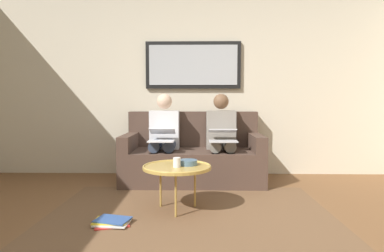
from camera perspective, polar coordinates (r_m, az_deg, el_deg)
name	(u,v)px	position (r m, az deg, el deg)	size (l,w,h in m)	color
wall_rear	(193,83)	(4.81, 0.22, 7.33)	(6.00, 0.12, 2.60)	beige
area_rug	(190,212)	(3.22, -0.32, -14.49)	(2.60, 1.80, 0.01)	brown
couch	(193,157)	(4.37, 0.11, -5.32)	(1.76, 0.90, 0.90)	#4C382D
framed_mirror	(193,65)	(4.73, 0.20, 10.41)	(1.33, 0.05, 0.66)	black
coffee_table	(177,167)	(3.16, -2.59, -7.12)	(0.65, 0.65, 0.44)	tan
cup	(177,162)	(3.11, -2.62, -6.25)	(0.07, 0.07, 0.09)	silver
bowl	(188,162)	(3.21, -0.75, -6.27)	(0.18, 0.18, 0.05)	slate
person_left	(221,135)	(4.28, 5.07, -1.56)	(0.38, 0.58, 1.14)	gray
laptop_silver	(223,135)	(4.03, 5.30, -1.60)	(0.34, 0.36, 0.15)	silver
person_right	(164,135)	(4.29, -4.86, -1.54)	(0.38, 0.58, 1.14)	silver
laptop_white	(162,135)	(4.06, -5.21, -1.61)	(0.31, 0.37, 0.16)	white
magazine_stack	(112,222)	(2.98, -13.61, -15.71)	(0.33, 0.30, 0.04)	red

